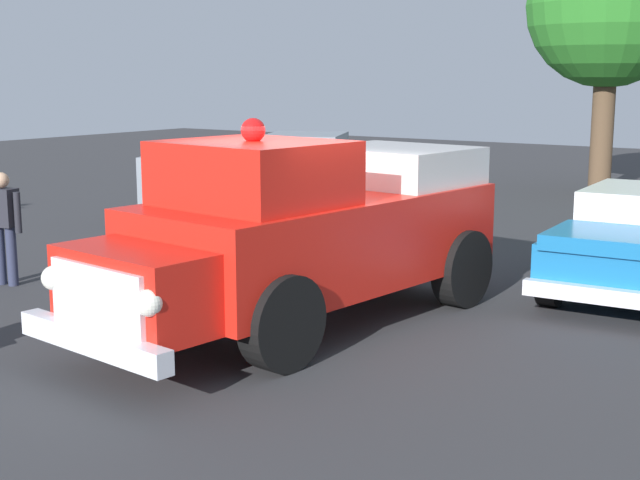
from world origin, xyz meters
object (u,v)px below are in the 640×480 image
lawn_chair_by_car (351,237)px  oak_tree_right (609,7)px  classic_hot_rod (639,240)px  parked_pickup (264,178)px  spectator_standing (4,221)px  vintage_fire_truck (308,229)px

lawn_chair_by_car → oak_tree_right: oak_tree_right is taller
lawn_chair_by_car → oak_tree_right: 12.32m
classic_hot_rod → lawn_chair_by_car: size_ratio=4.37×
parked_pickup → spectator_standing: size_ratio=3.05×
vintage_fire_truck → parked_pickup: bearing=-47.8°
lawn_chair_by_car → oak_tree_right: bearing=-91.4°
vintage_fire_truck → lawn_chair_by_car: vintage_fire_truck is taller
spectator_standing → oak_tree_right: oak_tree_right is taller
parked_pickup → oak_tree_right: size_ratio=0.75×
spectator_standing → parked_pickup: bearing=-88.9°
lawn_chair_by_car → spectator_standing: bearing=42.0°
classic_hot_rod → spectator_standing: spectator_standing is taller
classic_hot_rod → spectator_standing: bearing=31.9°
vintage_fire_truck → classic_hot_rod: 5.00m
spectator_standing → oak_tree_right: bearing=-105.3°
vintage_fire_truck → spectator_standing: (4.87, 0.82, -0.23)m
lawn_chair_by_car → oak_tree_right: (-0.28, -11.59, 4.16)m
parked_pickup → oak_tree_right: bearing=-115.8°
spectator_standing → oak_tree_right: size_ratio=0.24×
spectator_standing → oak_tree_right: (-4.11, -15.05, 3.79)m
lawn_chair_by_car → parked_pickup: bearing=-35.9°
parked_pickup → spectator_standing: 6.32m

